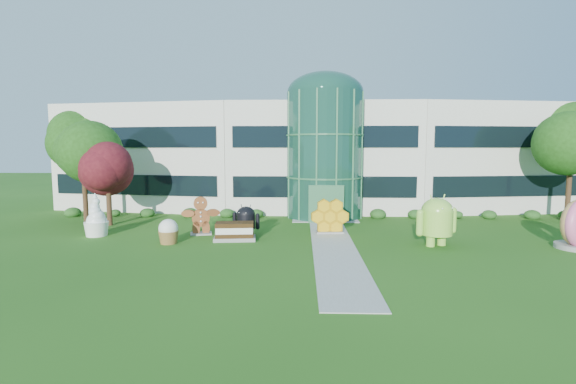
# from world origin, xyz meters

# --- Properties ---
(ground) EXTENTS (140.00, 140.00, 0.00)m
(ground) POSITION_xyz_m (0.00, 0.00, 0.00)
(ground) COLOR #215114
(ground) RESTS_ON ground
(building) EXTENTS (46.00, 15.00, 9.30)m
(building) POSITION_xyz_m (0.00, 18.00, 4.65)
(building) COLOR beige
(building) RESTS_ON ground
(atrium) EXTENTS (6.00, 6.00, 9.80)m
(atrium) POSITION_xyz_m (0.00, 12.00, 4.90)
(atrium) COLOR #194738
(atrium) RESTS_ON ground
(walkway) EXTENTS (2.40, 20.00, 0.04)m
(walkway) POSITION_xyz_m (0.00, 2.00, 0.02)
(walkway) COLOR #9E9E93
(walkway) RESTS_ON ground
(tree_red) EXTENTS (4.00, 4.00, 6.00)m
(tree_red) POSITION_xyz_m (-15.50, 7.50, 3.00)
(tree_red) COLOR #3F0C14
(tree_red) RESTS_ON ground
(trees_backdrop) EXTENTS (52.00, 8.00, 8.40)m
(trees_backdrop) POSITION_xyz_m (0.00, 13.00, 4.20)
(trees_backdrop) COLOR #1B4010
(trees_backdrop) RESTS_ON ground
(android_green) EXTENTS (3.33, 2.84, 3.19)m
(android_green) POSITION_xyz_m (5.79, 1.95, 1.60)
(android_green) COLOR #91D243
(android_green) RESTS_ON ground
(android_black) EXTENTS (2.17, 1.73, 2.16)m
(android_black) POSITION_xyz_m (-5.32, 4.46, 1.08)
(android_black) COLOR black
(android_black) RESTS_ON ground
(gingerbread) EXTENTS (2.83, 1.61, 2.46)m
(gingerbread) POSITION_xyz_m (-8.23, 4.63, 1.23)
(gingerbread) COLOR brown
(gingerbread) RESTS_ON ground
(ice_cream_sandwich) EXTENTS (2.57, 1.47, 1.10)m
(ice_cream_sandwich) POSITION_xyz_m (-5.80, 2.96, 0.55)
(ice_cream_sandwich) COLOR #301C0A
(ice_cream_sandwich) RESTS_ON ground
(honeycomb) EXTENTS (2.65, 1.12, 2.03)m
(honeycomb) POSITION_xyz_m (0.02, 5.19, 1.02)
(honeycomb) COLOR gold
(honeycomb) RESTS_ON ground
(froyo) EXTENTS (2.08, 2.08, 2.69)m
(froyo) POSITION_xyz_m (-14.68, 3.94, 1.34)
(froyo) COLOR white
(froyo) RESTS_ON ground
(cupcake) EXTENTS (1.38, 1.38, 1.44)m
(cupcake) POSITION_xyz_m (-9.49, 2.00, 0.72)
(cupcake) COLOR white
(cupcake) RESTS_ON ground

